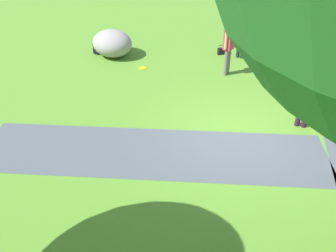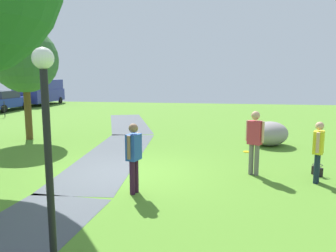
{
  "view_description": "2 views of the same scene",
  "coord_description": "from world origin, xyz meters",
  "px_view_note": "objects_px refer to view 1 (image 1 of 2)",
  "views": [
    {
      "loc": [
        0.53,
        7.63,
        5.06
      ],
      "look_at": [
        1.51,
        1.67,
        1.17
      ],
      "focal_mm": 38.88,
      "sensor_mm": 36.0,
      "label": 1
    },
    {
      "loc": [
        -8.87,
        -2.7,
        2.75
      ],
      "look_at": [
        1.77,
        -0.93,
        1.1
      ],
      "focal_mm": 35.86,
      "sensor_mm": 36.0,
      "label": 2
    }
  ],
  "objects_px": {
    "handbag_on_grass": "(222,51)",
    "frisbee_on_grass": "(143,68)",
    "man_near_boulder": "(229,44)",
    "passerby_on_path": "(308,93)",
    "backpack_by_boulder": "(97,48)",
    "woman_with_handbag": "(242,33)",
    "lawn_boulder": "(112,43)"
  },
  "relations": [
    {
      "from": "handbag_on_grass",
      "to": "frisbee_on_grass",
      "type": "height_order",
      "value": "handbag_on_grass"
    },
    {
      "from": "man_near_boulder",
      "to": "passerby_on_path",
      "type": "height_order",
      "value": "man_near_boulder"
    },
    {
      "from": "backpack_by_boulder",
      "to": "man_near_boulder",
      "type": "bearing_deg",
      "value": 167.21
    },
    {
      "from": "woman_with_handbag",
      "to": "passerby_on_path",
      "type": "relative_size",
      "value": 0.96
    },
    {
      "from": "lawn_boulder",
      "to": "handbag_on_grass",
      "type": "distance_m",
      "value": 4.02
    },
    {
      "from": "backpack_by_boulder",
      "to": "lawn_boulder",
      "type": "bearing_deg",
      "value": 168.72
    },
    {
      "from": "lawn_boulder",
      "to": "man_near_boulder",
      "type": "height_order",
      "value": "man_near_boulder"
    },
    {
      "from": "man_near_boulder",
      "to": "passerby_on_path",
      "type": "relative_size",
      "value": 1.08
    },
    {
      "from": "man_near_boulder",
      "to": "handbag_on_grass",
      "type": "xyz_separation_m",
      "value": [
        0.21,
        -1.73,
        -0.9
      ]
    },
    {
      "from": "frisbee_on_grass",
      "to": "woman_with_handbag",
      "type": "bearing_deg",
      "value": -154.92
    },
    {
      "from": "handbag_on_grass",
      "to": "frisbee_on_grass",
      "type": "relative_size",
      "value": 1.38
    },
    {
      "from": "woman_with_handbag",
      "to": "frisbee_on_grass",
      "type": "xyz_separation_m",
      "value": [
        3.27,
        1.53,
        -0.9
      ]
    },
    {
      "from": "backpack_by_boulder",
      "to": "frisbee_on_grass",
      "type": "height_order",
      "value": "backpack_by_boulder"
    },
    {
      "from": "man_near_boulder",
      "to": "handbag_on_grass",
      "type": "distance_m",
      "value": 1.96
    },
    {
      "from": "lawn_boulder",
      "to": "passerby_on_path",
      "type": "distance_m",
      "value": 7.24
    },
    {
      "from": "passerby_on_path",
      "to": "handbag_on_grass",
      "type": "height_order",
      "value": "passerby_on_path"
    },
    {
      "from": "woman_with_handbag",
      "to": "handbag_on_grass",
      "type": "xyz_separation_m",
      "value": [
        0.66,
        -0.19,
        -0.77
      ]
    },
    {
      "from": "man_near_boulder",
      "to": "backpack_by_boulder",
      "type": "distance_m",
      "value": 4.97
    },
    {
      "from": "frisbee_on_grass",
      "to": "lawn_boulder",
      "type": "bearing_deg",
      "value": -35.6
    },
    {
      "from": "handbag_on_grass",
      "to": "woman_with_handbag",
      "type": "bearing_deg",
      "value": 163.7
    },
    {
      "from": "lawn_boulder",
      "to": "handbag_on_grass",
      "type": "bearing_deg",
      "value": -168.91
    },
    {
      "from": "man_near_boulder",
      "to": "lawn_boulder",
      "type": "bearing_deg",
      "value": -13.01
    },
    {
      "from": "lawn_boulder",
      "to": "frisbee_on_grass",
      "type": "relative_size",
      "value": 7.77
    },
    {
      "from": "passerby_on_path",
      "to": "lawn_boulder",
      "type": "bearing_deg",
      "value": -32.15
    },
    {
      "from": "backpack_by_boulder",
      "to": "frisbee_on_grass",
      "type": "relative_size",
      "value": 1.52
    },
    {
      "from": "passerby_on_path",
      "to": "backpack_by_boulder",
      "type": "distance_m",
      "value": 7.87
    },
    {
      "from": "man_near_boulder",
      "to": "handbag_on_grass",
      "type": "relative_size",
      "value": 4.9
    },
    {
      "from": "man_near_boulder",
      "to": "handbag_on_grass",
      "type": "height_order",
      "value": "man_near_boulder"
    },
    {
      "from": "backpack_by_boulder",
      "to": "woman_with_handbag",
      "type": "bearing_deg",
      "value": -175.03
    },
    {
      "from": "lawn_boulder",
      "to": "man_near_boulder",
      "type": "relative_size",
      "value": 1.15
    },
    {
      "from": "lawn_boulder",
      "to": "passerby_on_path",
      "type": "bearing_deg",
      "value": 147.85
    },
    {
      "from": "man_near_boulder",
      "to": "backpack_by_boulder",
      "type": "xyz_separation_m",
      "value": [
        4.78,
        -1.08,
        -0.85
      ]
    }
  ]
}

